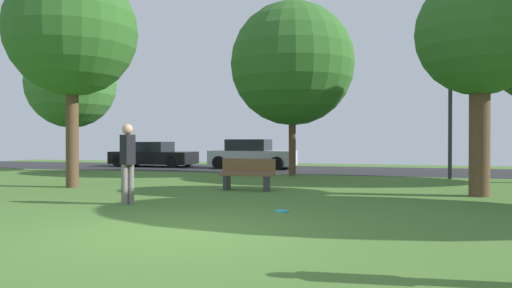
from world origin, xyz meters
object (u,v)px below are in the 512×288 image
object	(u,v)px
park_bench	(247,174)
oak_tree_left	(71,84)
maple_tree_far	(292,64)
frisbee_disc	(282,211)
oak_tree_right	(72,32)
person_thrower	(128,159)
parked_car_black	(153,155)
birch_tree_lone	(480,35)
street_lamp_post	(450,118)
parked_car_silver	(252,155)

from	to	relation	value
park_bench	oak_tree_left	bearing A→B (deg)	-28.84
maple_tree_far	frisbee_disc	distance (m)	10.85
oak_tree_right	oak_tree_left	world-z (taller)	oak_tree_right
person_thrower	parked_car_black	xyz separation A→B (m)	(-6.79, 13.63, -0.40)
frisbee_disc	oak_tree_left	bearing A→B (deg)	142.32
oak_tree_right	park_bench	distance (m)	6.90
person_thrower	frisbee_disc	distance (m)	3.72
oak_tree_right	parked_car_black	size ratio (longest dim) A/B	1.50
birch_tree_lone	parked_car_black	xyz separation A→B (m)	(-14.64, 9.72, -3.54)
oak_tree_right	parked_car_black	distance (m)	11.87
oak_tree_right	maple_tree_far	bearing A→B (deg)	50.77
person_thrower	parked_car_black	bearing A→B (deg)	146.50
birch_tree_lone	street_lamp_post	bearing A→B (deg)	91.70
frisbee_disc	park_bench	distance (m)	4.24
frisbee_disc	parked_car_silver	distance (m)	14.42
parked_car_black	parked_car_silver	xyz separation A→B (m)	(5.61, -0.14, 0.05)
maple_tree_far	birch_tree_lone	bearing A→B (deg)	-42.80
frisbee_disc	oak_tree_right	bearing A→B (deg)	157.35
oak_tree_right	street_lamp_post	bearing A→B (deg)	29.79
oak_tree_right	street_lamp_post	distance (m)	13.35
frisbee_disc	park_bench	world-z (taller)	park_bench
birch_tree_lone	parked_car_silver	xyz separation A→B (m)	(-9.02, 9.58, -3.48)
oak_tree_right	park_bench	xyz separation A→B (m)	(5.38, 0.72, -4.27)
parked_car_silver	park_bench	distance (m)	10.24
parked_car_silver	parked_car_black	bearing A→B (deg)	178.55
street_lamp_post	parked_car_black	bearing A→B (deg)	163.91
birch_tree_lone	maple_tree_far	distance (m)	8.36
oak_tree_left	street_lamp_post	xyz separation A→B (m)	(16.30, 0.14, -1.75)
maple_tree_far	parked_car_black	bearing A→B (deg)	154.57
birch_tree_lone	parked_car_black	world-z (taller)	birch_tree_lone
oak_tree_left	oak_tree_right	bearing A→B (deg)	-52.41
oak_tree_right	park_bench	size ratio (longest dim) A/B	4.20
oak_tree_right	maple_tree_far	distance (m)	8.58
birch_tree_lone	parked_car_black	bearing A→B (deg)	146.42
oak_tree_left	person_thrower	world-z (taller)	oak_tree_left
oak_tree_right	frisbee_disc	distance (m)	9.20
oak_tree_left	parked_car_black	bearing A→B (deg)	67.09
parked_car_silver	park_bench	size ratio (longest dim) A/B	2.62
maple_tree_far	parked_car_silver	world-z (taller)	maple_tree_far
maple_tree_far	street_lamp_post	xyz separation A→B (m)	(5.96, -0.13, -2.28)
birch_tree_lone	parked_car_silver	world-z (taller)	birch_tree_lone
birch_tree_lone	frisbee_disc	xyz separation A→B (m)	(-4.27, -4.01, -4.14)
oak_tree_left	park_bench	world-z (taller)	oak_tree_left
frisbee_disc	person_thrower	bearing A→B (deg)	178.38
birch_tree_lone	maple_tree_far	size ratio (longest dim) A/B	0.83
birch_tree_lone	oak_tree_left	xyz separation A→B (m)	(-16.46, 5.41, -0.15)
oak_tree_right	person_thrower	distance (m)	6.02
parked_car_black	oak_tree_left	bearing A→B (deg)	-112.91
oak_tree_right	oak_tree_left	xyz separation A→B (m)	(-4.91, 6.38, -0.73)
parked_car_silver	street_lamp_post	bearing A→B (deg)	-24.47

